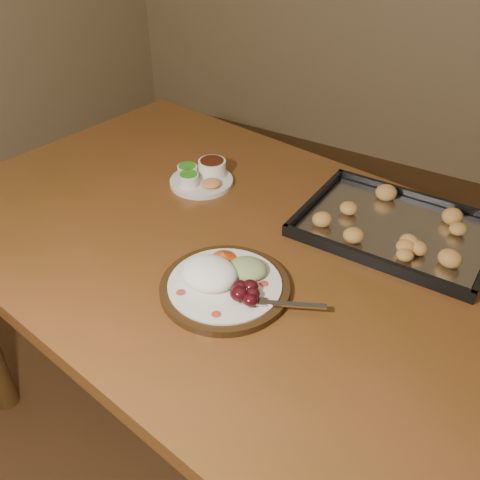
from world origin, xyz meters
The scene contains 5 objects.
ground centered at (0.00, 0.00, 0.00)m, with size 4.00×4.00×0.00m, color #50321B.
dining_table centered at (-0.10, 0.03, 0.65)m, with size 1.63×1.13×0.75m.
dinner_plate centered at (-0.07, -0.12, 0.77)m, with size 0.33×0.25×0.06m.
condiment_saucer centered at (-0.33, 0.20, 0.77)m, with size 0.16×0.16×0.05m.
baking_tray centered at (0.16, 0.24, 0.76)m, with size 0.42×0.32×0.04m.
Camera 1 is at (0.37, -0.77, 1.45)m, focal length 40.00 mm.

